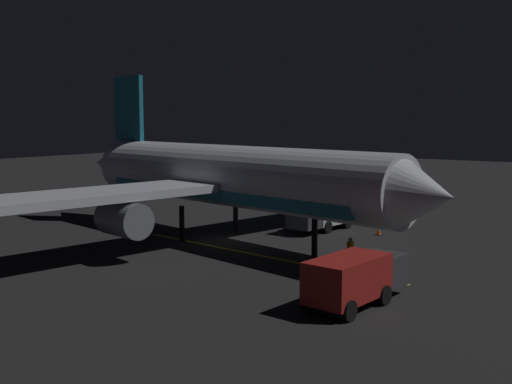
% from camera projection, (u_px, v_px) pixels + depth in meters
% --- Properties ---
extents(ground_plane, '(180.00, 180.00, 0.20)m').
position_uv_depth(ground_plane, '(232.00, 242.00, 42.45)').
color(ground_plane, black).
extents(apron_guide_stripe, '(2.77, 20.29, 0.01)m').
position_uv_depth(apron_guide_stripe, '(259.00, 255.00, 38.08)').
color(apron_guide_stripe, gold).
rests_on(apron_guide_stripe, ground_plane).
extents(airliner, '(32.53, 34.00, 11.65)m').
position_uv_depth(airliner, '(226.00, 178.00, 42.34)').
color(airliner, silver).
rests_on(airliner, ground_plane).
extents(baggage_truck, '(6.23, 2.65, 2.28)m').
position_uv_depth(baggage_truck, '(355.00, 279.00, 27.84)').
color(baggage_truck, maroon).
rests_on(baggage_truck, ground_plane).
extents(catering_truck, '(5.80, 2.67, 2.30)m').
position_uv_depth(catering_truck, '(321.00, 215.00, 46.32)').
color(catering_truck, silver).
rests_on(catering_truck, ground_plane).
extents(ground_crew_worker, '(0.40, 0.40, 1.74)m').
position_uv_depth(ground_crew_worker, '(350.00, 253.00, 34.66)').
color(ground_crew_worker, black).
rests_on(ground_crew_worker, ground_plane).
extents(traffic_cone_near_left, '(0.50, 0.50, 0.55)m').
position_uv_depth(traffic_cone_near_left, '(363.00, 264.00, 34.79)').
color(traffic_cone_near_left, '#EA590F').
rests_on(traffic_cone_near_left, ground_plane).
extents(traffic_cone_near_right, '(0.50, 0.50, 0.55)m').
position_uv_depth(traffic_cone_near_right, '(379.00, 232.00, 44.57)').
color(traffic_cone_near_right, '#EA590F').
rests_on(traffic_cone_near_right, ground_plane).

